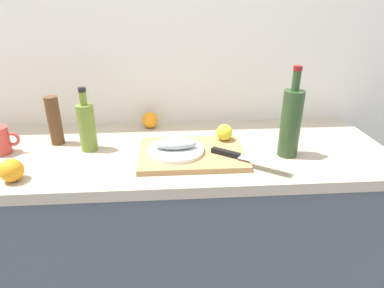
{
  "coord_description": "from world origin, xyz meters",
  "views": [
    {
      "loc": [
        0.15,
        -1.19,
        1.45
      ],
      "look_at": [
        0.23,
        -0.07,
        0.95
      ],
      "focal_mm": 30.87,
      "sensor_mm": 36.0,
      "label": 1
    }
  ],
  "objects_px": {
    "coffee_mug_0": "(0,141)",
    "pepper_mill": "(54,121)",
    "olive_oil_bottle": "(87,126)",
    "orange_0": "(11,170)",
    "chef_knife": "(239,156)",
    "lemon_0": "(224,132)",
    "wine_bottle": "(291,122)",
    "fish_fillet": "(176,144)",
    "white_plate": "(176,150)",
    "cutting_board": "(192,154)"
  },
  "relations": [
    {
      "from": "white_plate",
      "to": "chef_knife",
      "type": "xyz_separation_m",
      "value": [
        0.22,
        -0.07,
        0.0
      ]
    },
    {
      "from": "fish_fillet",
      "to": "olive_oil_bottle",
      "type": "bearing_deg",
      "value": 165.08
    },
    {
      "from": "white_plate",
      "to": "lemon_0",
      "type": "relative_size",
      "value": 3.21
    },
    {
      "from": "olive_oil_bottle",
      "to": "coffee_mug_0",
      "type": "relative_size",
      "value": 2.13
    },
    {
      "from": "lemon_0",
      "to": "coffee_mug_0",
      "type": "relative_size",
      "value": 0.56
    },
    {
      "from": "fish_fillet",
      "to": "lemon_0",
      "type": "xyz_separation_m",
      "value": [
        0.2,
        0.1,
        -0.0
      ]
    },
    {
      "from": "olive_oil_bottle",
      "to": "wine_bottle",
      "type": "bearing_deg",
      "value": -7.67
    },
    {
      "from": "olive_oil_bottle",
      "to": "orange_0",
      "type": "xyz_separation_m",
      "value": [
        -0.2,
        -0.23,
        -0.06
      ]
    },
    {
      "from": "orange_0",
      "to": "pepper_mill",
      "type": "height_order",
      "value": "pepper_mill"
    },
    {
      "from": "orange_0",
      "to": "lemon_0",
      "type": "bearing_deg",
      "value": 18.02
    },
    {
      "from": "lemon_0",
      "to": "coffee_mug_0",
      "type": "height_order",
      "value": "coffee_mug_0"
    },
    {
      "from": "cutting_board",
      "to": "olive_oil_bottle",
      "type": "xyz_separation_m",
      "value": [
        -0.4,
        0.09,
        0.09
      ]
    },
    {
      "from": "olive_oil_bottle",
      "to": "wine_bottle",
      "type": "height_order",
      "value": "wine_bottle"
    },
    {
      "from": "chef_knife",
      "to": "coffee_mug_0",
      "type": "distance_m",
      "value": 0.9
    },
    {
      "from": "lemon_0",
      "to": "orange_0",
      "type": "xyz_separation_m",
      "value": [
        -0.73,
        -0.24,
        -0.01
      ]
    },
    {
      "from": "fish_fillet",
      "to": "olive_oil_bottle",
      "type": "relative_size",
      "value": 0.63
    },
    {
      "from": "chef_knife",
      "to": "pepper_mill",
      "type": "relative_size",
      "value": 1.29
    },
    {
      "from": "olive_oil_bottle",
      "to": "orange_0",
      "type": "bearing_deg",
      "value": -130.94
    },
    {
      "from": "white_plate",
      "to": "olive_oil_bottle",
      "type": "distance_m",
      "value": 0.36
    },
    {
      "from": "cutting_board",
      "to": "wine_bottle",
      "type": "bearing_deg",
      "value": -2.14
    },
    {
      "from": "cutting_board",
      "to": "lemon_0",
      "type": "relative_size",
      "value": 6.04
    },
    {
      "from": "cutting_board",
      "to": "lemon_0",
      "type": "xyz_separation_m",
      "value": [
        0.14,
        0.1,
        0.04
      ]
    },
    {
      "from": "chef_knife",
      "to": "orange_0",
      "type": "height_order",
      "value": "orange_0"
    },
    {
      "from": "cutting_board",
      "to": "chef_knife",
      "type": "height_order",
      "value": "chef_knife"
    },
    {
      "from": "coffee_mug_0",
      "to": "pepper_mill",
      "type": "distance_m",
      "value": 0.21
    },
    {
      "from": "chef_knife",
      "to": "lemon_0",
      "type": "bearing_deg",
      "value": 133.74
    },
    {
      "from": "fish_fillet",
      "to": "chef_knife",
      "type": "distance_m",
      "value": 0.24
    },
    {
      "from": "cutting_board",
      "to": "orange_0",
      "type": "relative_size",
      "value": 5.21
    },
    {
      "from": "white_plate",
      "to": "lemon_0",
      "type": "height_order",
      "value": "lemon_0"
    },
    {
      "from": "cutting_board",
      "to": "pepper_mill",
      "type": "bearing_deg",
      "value": 163.71
    },
    {
      "from": "chef_knife",
      "to": "coffee_mug_0",
      "type": "xyz_separation_m",
      "value": [
        -0.89,
        0.15,
        0.02
      ]
    },
    {
      "from": "white_plate",
      "to": "coffee_mug_0",
      "type": "xyz_separation_m",
      "value": [
        -0.66,
        0.08,
        0.02
      ]
    },
    {
      "from": "wine_bottle",
      "to": "orange_0",
      "type": "height_order",
      "value": "wine_bottle"
    },
    {
      "from": "lemon_0",
      "to": "olive_oil_bottle",
      "type": "height_order",
      "value": "olive_oil_bottle"
    },
    {
      "from": "white_plate",
      "to": "wine_bottle",
      "type": "height_order",
      "value": "wine_bottle"
    },
    {
      "from": "cutting_board",
      "to": "wine_bottle",
      "type": "xyz_separation_m",
      "value": [
        0.36,
        -0.01,
        0.12
      ]
    },
    {
      "from": "white_plate",
      "to": "wine_bottle",
      "type": "distance_m",
      "value": 0.43
    },
    {
      "from": "white_plate",
      "to": "olive_oil_bottle",
      "type": "xyz_separation_m",
      "value": [
        -0.34,
        0.09,
        0.07
      ]
    },
    {
      "from": "fish_fillet",
      "to": "chef_knife",
      "type": "xyz_separation_m",
      "value": [
        0.22,
        -0.07,
        -0.02
      ]
    },
    {
      "from": "chef_knife",
      "to": "wine_bottle",
      "type": "xyz_separation_m",
      "value": [
        0.2,
        0.06,
        0.1
      ]
    },
    {
      "from": "fish_fillet",
      "to": "chef_knife",
      "type": "height_order",
      "value": "fish_fillet"
    },
    {
      "from": "white_plate",
      "to": "orange_0",
      "type": "relative_size",
      "value": 2.77
    },
    {
      "from": "olive_oil_bottle",
      "to": "pepper_mill",
      "type": "bearing_deg",
      "value": 154.1
    },
    {
      "from": "white_plate",
      "to": "chef_knife",
      "type": "distance_m",
      "value": 0.23
    },
    {
      "from": "cutting_board",
      "to": "olive_oil_bottle",
      "type": "height_order",
      "value": "olive_oil_bottle"
    },
    {
      "from": "white_plate",
      "to": "olive_oil_bottle",
      "type": "bearing_deg",
      "value": 165.08
    },
    {
      "from": "cutting_board",
      "to": "lemon_0",
      "type": "distance_m",
      "value": 0.17
    },
    {
      "from": "cutting_board",
      "to": "orange_0",
      "type": "bearing_deg",
      "value": -166.78
    },
    {
      "from": "cutting_board",
      "to": "wine_bottle",
      "type": "height_order",
      "value": "wine_bottle"
    },
    {
      "from": "fish_fillet",
      "to": "coffee_mug_0",
      "type": "height_order",
      "value": "coffee_mug_0"
    }
  ]
}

